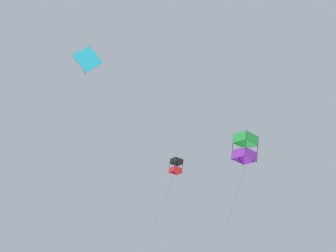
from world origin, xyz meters
TOP-DOWN VIEW (x-y plane):
  - kite_diamond_near_left at (-5.11, -4.40)m, footprint 2.35×0.94m
  - kite_box_highest at (6.77, -3.44)m, footprint 2.72×2.46m
  - kite_box_far_centre at (2.02, 6.23)m, footprint 2.66×2.51m

SIDE VIEW (x-z plane):
  - kite_box_highest at x=6.77m, z-range 15.88..22.93m
  - kite_box_far_centre at x=2.02m, z-range 19.94..26.41m
  - kite_diamond_near_left at x=-5.11m, z-range 25.47..28.32m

